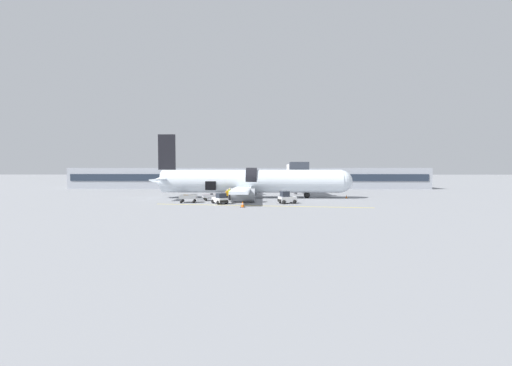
{
  "coord_description": "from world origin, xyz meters",
  "views": [
    {
      "loc": [
        3.61,
        -45.15,
        4.61
      ],
      "look_at": [
        2.57,
        3.57,
        2.54
      ],
      "focal_mm": 22.0,
      "sensor_mm": 36.0,
      "label": 1
    }
  ],
  "objects": [
    {
      "name": "baggage_tug_mid",
      "position": [
        6.9,
        -2.48,
        0.7
      ],
      "size": [
        2.66,
        2.19,
        1.7
      ],
      "color": "white",
      "rests_on": "ground_plane"
    },
    {
      "name": "ground_crew_loader_a",
      "position": [
        -1.38,
        1.88,
        0.97
      ],
      "size": [
        0.65,
        0.51,
        1.85
      ],
      "color": "black",
      "rests_on": "ground_plane"
    },
    {
      "name": "terminal_strip",
      "position": [
        0.0,
        33.77,
        2.52
      ],
      "size": [
        86.64,
        9.95,
        5.03
      ],
      "color": "#9EA3AD",
      "rests_on": "ground_plane"
    },
    {
      "name": "jet_bridge_stub",
      "position": [
        9.8,
        12.87,
        4.4
      ],
      "size": [
        3.24,
        12.35,
        5.93
      ],
      "color": "#4C4C51",
      "rests_on": "ground_plane"
    },
    {
      "name": "safety_cone_wingtip",
      "position": [
        1.89,
        -0.19,
        0.28
      ],
      "size": [
        0.64,
        0.64,
        0.6
      ],
      "color": "black",
      "rests_on": "ground_plane"
    },
    {
      "name": "baggage_cart_queued",
      "position": [
        -6.78,
        -1.55,
        0.56
      ],
      "size": [
        3.39,
        2.35,
        1.14
      ],
      "color": "#999BA0",
      "rests_on": "ground_plane"
    },
    {
      "name": "safety_cone_nose",
      "position": [
        17.11,
        5.47,
        0.25
      ],
      "size": [
        0.45,
        0.45,
        0.55
      ],
      "color": "black",
      "rests_on": "ground_plane"
    },
    {
      "name": "airplane",
      "position": [
        1.39,
        5.85,
        2.67
      ],
      "size": [
        33.02,
        25.0,
        10.36
      ],
      "color": "silver",
      "rests_on": "ground_plane"
    },
    {
      "name": "baggage_cart_loading",
      "position": [
        -3.95,
        1.68,
        0.48
      ],
      "size": [
        3.86,
        2.53,
        1.04
      ],
      "color": "silver",
      "rests_on": "ground_plane"
    },
    {
      "name": "ground_crew_driver",
      "position": [
        -0.51,
        2.66,
        0.93
      ],
      "size": [
        0.61,
        0.44,
        1.76
      ],
      "color": "#1E2338",
      "rests_on": "ground_plane"
    },
    {
      "name": "apron_marking_line",
      "position": [
        3.28,
        -5.32,
        0.0
      ],
      "size": [
        27.76,
        3.9,
        0.01
      ],
      "color": "yellow",
      "rests_on": "ground_plane"
    },
    {
      "name": "ground_crew_loader_b",
      "position": [
        -1.52,
        -0.31,
        0.93
      ],
      "size": [
        0.55,
        0.59,
        1.77
      ],
      "color": "black",
      "rests_on": "ground_plane"
    },
    {
      "name": "baggage_tug_lead",
      "position": [
        -2.15,
        -3.02,
        0.62
      ],
      "size": [
        2.48,
        2.76,
        1.47
      ],
      "color": "white",
      "rests_on": "ground_plane"
    },
    {
      "name": "safety_cone_engine_left",
      "position": [
        1.16,
        -6.92,
        0.36
      ],
      "size": [
        0.59,
        0.59,
        0.76
      ],
      "color": "black",
      "rests_on": "ground_plane"
    },
    {
      "name": "ground_plane",
      "position": [
        0.0,
        0.0,
        0.0
      ],
      "size": [
        500.0,
        500.0,
        0.0
      ],
      "primitive_type": "plane",
      "color": "gray"
    }
  ]
}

